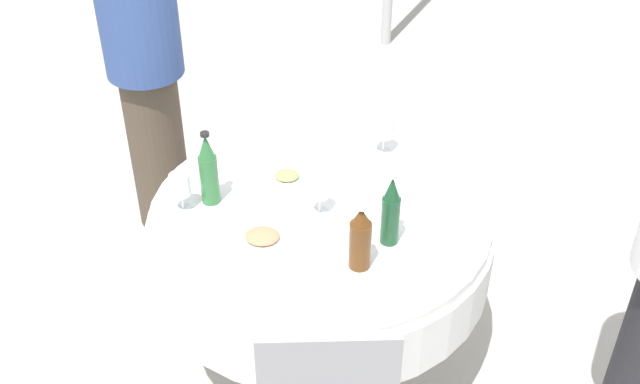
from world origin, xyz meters
TOP-DOWN VIEW (x-y plane):
  - ground_plane at (0.00, 0.00)m, footprint 10.00×10.00m
  - dining_table at (0.00, 0.00)m, footprint 1.24×1.24m
  - bottle_green_west at (0.39, -0.02)m, footprint 0.07×0.07m
  - bottle_brown_near at (-0.14, 0.29)m, footprint 0.07×0.07m
  - bottle_dark_green_south at (-0.24, 0.16)m, footprint 0.06×0.06m
  - wine_glass_rear at (-0.22, -0.38)m, footprint 0.08×0.08m
  - wine_glass_inner at (0.00, 0.02)m, footprint 0.07×0.07m
  - wine_glass_right at (0.48, 0.03)m, footprint 0.07×0.07m
  - plate_front at (0.18, 0.20)m, footprint 0.26×0.26m
  - plate_left at (0.13, -0.16)m, footprint 0.20×0.20m
  - knife_near at (-0.13, -0.25)m, footprint 0.03×0.18m
  - fork_south at (0.17, -0.44)m, footprint 0.13×0.15m
  - folded_napkin at (-0.39, -0.13)m, footprint 0.21×0.21m
  - person_near at (0.82, -0.85)m, footprint 0.34×0.34m

SIDE VIEW (x-z plane):
  - ground_plane at x=0.00m, z-range 0.00..0.00m
  - dining_table at x=0.00m, z-range 0.22..0.96m
  - knife_near at x=-0.13m, z-range 0.74..0.74m
  - fork_south at x=0.17m, z-range 0.74..0.74m
  - plate_front at x=0.18m, z-range 0.73..0.77m
  - plate_left at x=0.13m, z-range 0.73..0.77m
  - folded_napkin at x=-0.39m, z-range 0.74..0.76m
  - wine_glass_inner at x=0.00m, z-range 0.77..0.90m
  - person_near at x=0.82m, z-range 0.04..1.64m
  - wine_glass_right at x=0.48m, z-range 0.77..0.91m
  - wine_glass_rear at x=-0.22m, z-range 0.77..0.91m
  - bottle_brown_near at x=-0.14m, z-range 0.73..0.97m
  - bottle_dark_green_south at x=-0.24m, z-range 0.73..1.00m
  - bottle_green_west at x=0.39m, z-range 0.73..1.02m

